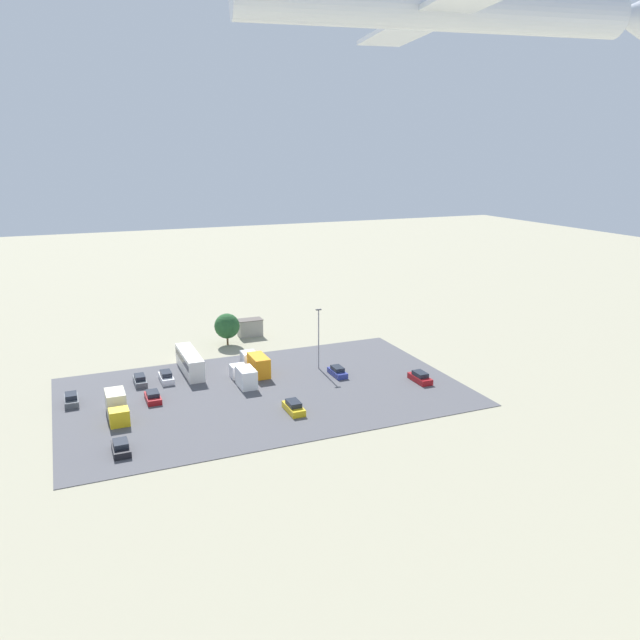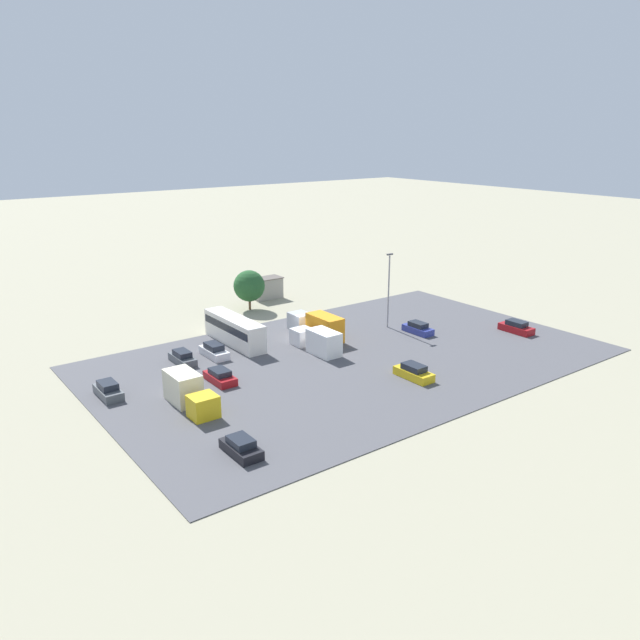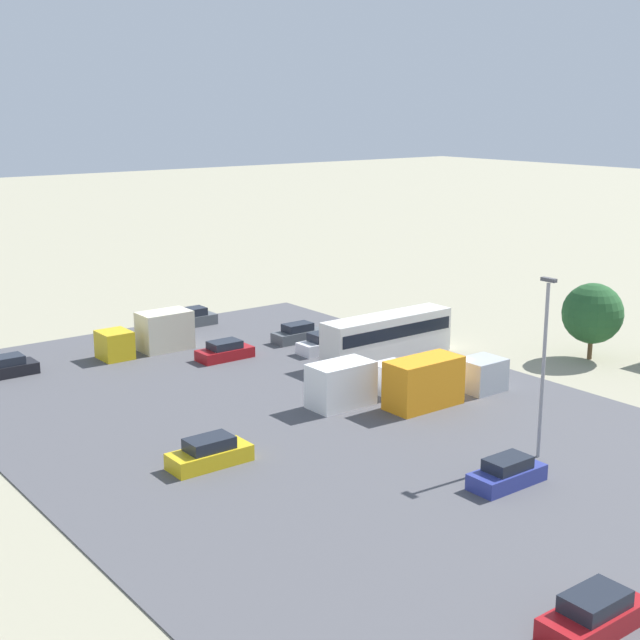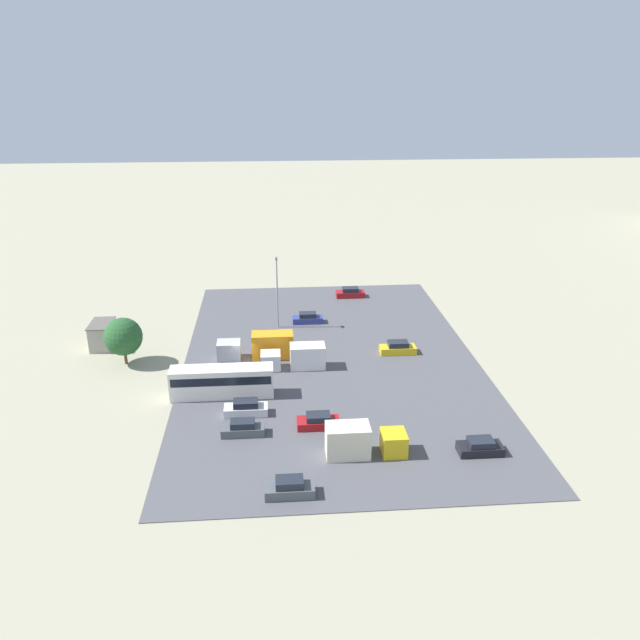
{
  "view_description": "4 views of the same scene",
  "coord_description": "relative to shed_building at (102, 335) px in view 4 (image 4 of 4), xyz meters",
  "views": [
    {
      "loc": [
        26.08,
        93.7,
        34.41
      ],
      "look_at": [
        -0.19,
        31.63,
        16.25
      ],
      "focal_mm": 35.0,
      "sensor_mm": 36.0,
      "label": 1
    },
    {
      "loc": [
        43.76,
        63.26,
        25.66
      ],
      "look_at": [
        4.23,
        10.22,
        5.38
      ],
      "focal_mm": 35.0,
      "sensor_mm": 36.0,
      "label": 2
    },
    {
      "loc": [
        -40.7,
        42.02,
        19.08
      ],
      "look_at": [
        5.34,
        6.75,
        4.97
      ],
      "focal_mm": 50.0,
      "sensor_mm": 36.0,
      "label": 3
    },
    {
      "loc": [
        69.98,
        3.78,
        32.76
      ],
      "look_at": [
        3.45,
        9.13,
        6.79
      ],
      "focal_mm": 35.0,
      "sensor_mm": 36.0,
      "label": 4
    }
  ],
  "objects": [
    {
      "name": "light_pole_lot_centre",
      "position": [
        -4.82,
        22.81,
        3.89
      ],
      "size": [
        0.9,
        0.28,
        10.07
      ],
      "color": "gray",
      "rests_on": "ground"
    },
    {
      "name": "parked_car_7",
      "position": [
        28.22,
        41.05,
        -0.98
      ],
      "size": [
        1.97,
        4.16,
        1.44
      ],
      "color": "black",
      "rests_on": "ground"
    },
    {
      "name": "parking_lot_surface",
      "position": [
        6.64,
        29.13,
        -1.63
      ],
      "size": [
        58.19,
        36.03,
        0.08
      ],
      "color": "#4C4C51",
      "rests_on": "ground"
    },
    {
      "name": "parked_car_4",
      "position": [
        -16.94,
        34.55,
        -0.94
      ],
      "size": [
        1.9,
        4.54,
        1.56
      ],
      "rotation": [
        0.0,
        0.0,
        3.14
      ],
      "color": "maroon",
      "rests_on": "ground"
    },
    {
      "name": "parked_truck_0",
      "position": [
        5.16,
        20.45,
        -0.13
      ],
      "size": [
        2.41,
        9.42,
        3.19
      ],
      "rotation": [
        0.0,
        0.0,
        3.14
      ],
      "color": "#ADB2B7",
      "rests_on": "ground"
    },
    {
      "name": "parked_truck_1",
      "position": [
        27.58,
        29.9,
        -0.18
      ],
      "size": [
        2.5,
        7.46,
        3.07
      ],
      "color": "gold",
      "rests_on": "ground"
    },
    {
      "name": "ground_plane",
      "position": [
        6.64,
        18.4,
        -1.67
      ],
      "size": [
        400.0,
        400.0,
        0.0
      ],
      "primitive_type": "plane",
      "color": "gray"
    },
    {
      "name": "parked_car_1",
      "position": [
        19.26,
        19.07,
        -0.92
      ],
      "size": [
        1.82,
        4.51,
        1.61
      ],
      "color": "silver",
      "rests_on": "ground"
    },
    {
      "name": "parked_car_3",
      "position": [
        -6.28,
        27.08,
        -0.97
      ],
      "size": [
        1.77,
        4.29,
        1.48
      ],
      "color": "navy",
      "rests_on": "ground"
    },
    {
      "name": "parked_truck_2",
      "position": [
        8.45,
        24.9,
        -0.26
      ],
      "size": [
        2.39,
        7.71,
        2.89
      ],
      "rotation": [
        0.0,
        0.0,
        3.14
      ],
      "color": "silver",
      "rests_on": "ground"
    },
    {
      "name": "parked_car_2",
      "position": [
        5.21,
        37.84,
        -0.93
      ],
      "size": [
        1.88,
        4.54,
        1.57
      ],
      "rotation": [
        0.0,
        0.0,
        3.14
      ],
      "color": "gold",
      "rests_on": "ground"
    },
    {
      "name": "parked_car_5",
      "position": [
        23.18,
        18.88,
        -0.96
      ],
      "size": [
        1.71,
        4.24,
        1.51
      ],
      "color": "#4C5156",
      "rests_on": "ground"
    },
    {
      "name": "shed_building",
      "position": [
        0.0,
        0.0,
        0.0
      ],
      "size": [
        4.76,
        2.82,
        3.31
      ],
      "color": "#9E998E",
      "rests_on": "ground"
    },
    {
      "name": "tree_near_shed",
      "position": [
        5.53,
        4.0,
        1.93
      ],
      "size": [
        4.62,
        4.62,
        5.92
      ],
      "color": "brown",
      "rests_on": "ground"
    },
    {
      "name": "bus",
      "position": [
        14.99,
        16.38,
        0.24
      ],
      "size": [
        2.52,
        11.2,
        3.4
      ],
      "color": "silver",
      "rests_on": "ground"
    },
    {
      "name": "parked_car_0",
      "position": [
        33.12,
        23.13,
        -0.92
      ],
      "size": [
        1.84,
        4.18,
        1.59
      ],
      "color": "#4C5156",
      "rests_on": "ground"
    },
    {
      "name": "parked_car_6",
      "position": [
        22.36,
        26.37,
        -0.99
      ],
      "size": [
        1.95,
        4.27,
        1.42
      ],
      "rotation": [
        0.0,
        0.0,
        3.14
      ],
      "color": "maroon",
      "rests_on": "ground"
    }
  ]
}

